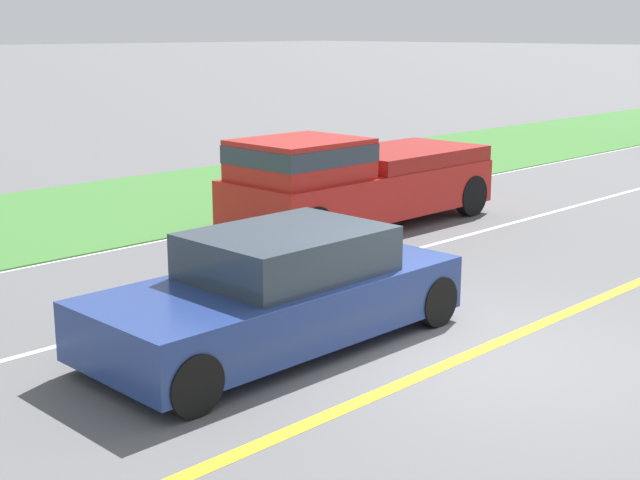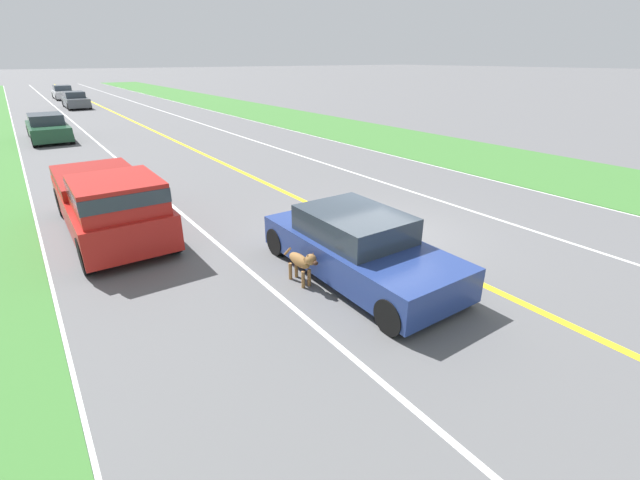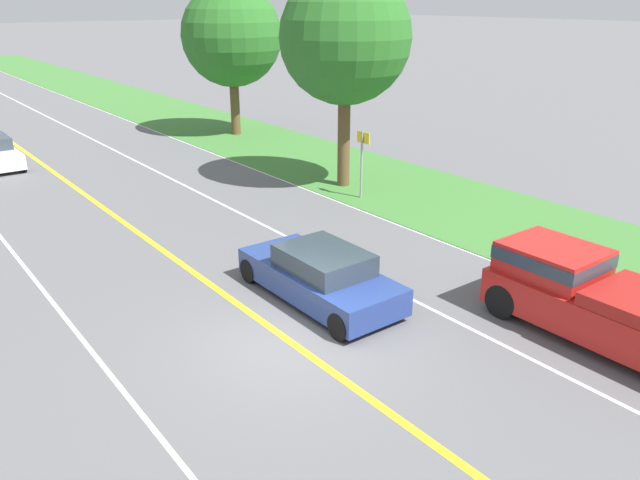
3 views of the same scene
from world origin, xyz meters
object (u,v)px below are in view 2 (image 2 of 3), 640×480
at_px(car_trailing_far, 63,93).
at_px(car_trailing_mid, 76,100).
at_px(ego_car, 358,247).
at_px(car_trailing_near, 48,128).
at_px(pickup_truck, 109,201).
at_px(dog, 302,262).

bearing_deg(car_trailing_far, car_trailing_mid, 89.23).
distance_m(ego_car, car_trailing_far, 49.14).
relative_size(car_trailing_near, car_trailing_far, 1.06).
distance_m(pickup_truck, car_trailing_near, 16.43).
relative_size(ego_car, car_trailing_near, 0.96).
relative_size(dog, car_trailing_near, 0.24).
bearing_deg(dog, car_trailing_near, -85.42).
bearing_deg(ego_car, car_trailing_mid, -89.64).
bearing_deg(car_trailing_mid, car_trailing_near, 78.53).
bearing_deg(dog, pickup_truck, -65.06).
xyz_separation_m(ego_car, car_trailing_far, (0.10, -49.14, 0.03)).
relative_size(dog, car_trailing_far, 0.25).
height_order(ego_car, car_trailing_far, car_trailing_far).
relative_size(pickup_truck, car_trailing_near, 1.15).
distance_m(pickup_truck, car_trailing_mid, 33.53).
xyz_separation_m(dog, car_trailing_near, (2.54, -21.27, 0.15)).
height_order(ego_car, pickup_truck, pickup_truck).
bearing_deg(ego_car, car_trailing_near, -80.32).
bearing_deg(car_trailing_near, car_trailing_far, -97.39).
distance_m(dog, car_trailing_far, 48.85).
bearing_deg(car_trailing_mid, pickup_truck, 84.22).
bearing_deg(car_trailing_near, pickup_truck, 90.20).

